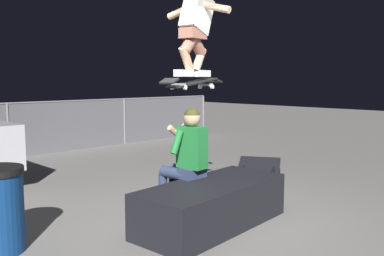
# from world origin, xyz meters

# --- Properties ---
(ground_plane) EXTENTS (40.00, 40.00, 0.00)m
(ground_plane) POSITION_xyz_m (0.00, 0.00, 0.00)
(ground_plane) COLOR slate
(ledge_box_main) EXTENTS (1.97, 0.94, 0.50)m
(ledge_box_main) POSITION_xyz_m (-0.00, -0.13, 0.25)
(ledge_box_main) COLOR black
(ledge_box_main) RESTS_ON ground
(person_sitting_on_ledge) EXTENTS (0.60, 0.77, 1.34)m
(person_sitting_on_ledge) POSITION_xyz_m (0.01, 0.32, 0.75)
(person_sitting_on_ledge) COLOR #2D3856
(person_sitting_on_ledge) RESTS_ON ground
(skateboard) EXTENTS (1.04, 0.37, 0.14)m
(skateboard) POSITION_xyz_m (0.08, 0.26, 1.63)
(skateboard) COLOR black
(skater_airborne) EXTENTS (0.63, 0.89, 1.12)m
(skater_airborne) POSITION_xyz_m (0.14, 0.27, 2.32)
(skater_airborne) COLOR white
(kicker_ramp) EXTENTS (1.34, 1.20, 0.35)m
(kicker_ramp) POSITION_xyz_m (2.32, 0.92, 0.06)
(kicker_ramp) COLOR black
(kicker_ramp) RESTS_ON ground
(fence_back) EXTENTS (12.05, 0.05, 1.20)m
(fence_back) POSITION_xyz_m (-0.00, 5.73, 0.64)
(fence_back) COLOR slate
(fence_back) RESTS_ON ground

